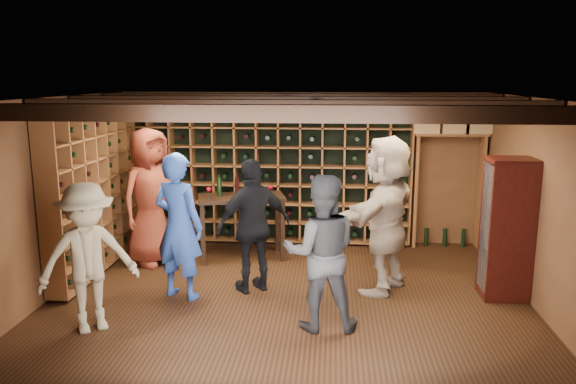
# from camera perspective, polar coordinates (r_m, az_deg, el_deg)

# --- Properties ---
(ground) EXTENTS (6.00, 6.00, 0.00)m
(ground) POSITION_cam_1_polar(r_m,az_deg,el_deg) (7.31, 0.04, -10.45)
(ground) COLOR #321A0D
(ground) RESTS_ON ground
(room_shell) EXTENTS (6.00, 6.00, 6.00)m
(room_shell) POSITION_cam_1_polar(r_m,az_deg,el_deg) (6.83, 0.08, 8.88)
(room_shell) COLOR brown
(room_shell) RESTS_ON ground
(wine_rack_back) EXTENTS (4.65, 0.30, 2.20)m
(wine_rack_back) POSITION_cam_1_polar(r_m,az_deg,el_deg) (9.28, -2.04, 1.73)
(wine_rack_back) COLOR brown
(wine_rack_back) RESTS_ON ground
(wine_rack_left) EXTENTS (0.30, 2.65, 2.20)m
(wine_rack_left) POSITION_cam_1_polar(r_m,az_deg,el_deg) (8.45, -19.00, 0.09)
(wine_rack_left) COLOR brown
(wine_rack_left) RESTS_ON ground
(crate_shelf) EXTENTS (1.20, 0.32, 2.07)m
(crate_shelf) POSITION_cam_1_polar(r_m,az_deg,el_deg) (9.33, 16.17, 3.93)
(crate_shelf) COLOR brown
(crate_shelf) RESTS_ON ground
(display_cabinet) EXTENTS (0.55, 0.50, 1.75)m
(display_cabinet) POSITION_cam_1_polar(r_m,az_deg,el_deg) (7.52, 21.29, -3.75)
(display_cabinet) COLOR #370E0B
(display_cabinet) RESTS_ON ground
(man_blue_shirt) EXTENTS (0.79, 0.66, 1.85)m
(man_blue_shirt) POSITION_cam_1_polar(r_m,az_deg,el_deg) (7.12, -11.05, -3.42)
(man_blue_shirt) COLOR navy
(man_blue_shirt) RESTS_ON ground
(man_grey_suit) EXTENTS (0.89, 0.71, 1.73)m
(man_grey_suit) POSITION_cam_1_polar(r_m,az_deg,el_deg) (6.16, 3.38, -6.18)
(man_grey_suit) COLOR black
(man_grey_suit) RESTS_ON ground
(guest_red_floral) EXTENTS (1.08, 1.18, 2.03)m
(guest_red_floral) POSITION_cam_1_polar(r_m,az_deg,el_deg) (8.48, -13.79, -0.48)
(guest_red_floral) COLOR maroon
(guest_red_floral) RESTS_ON ground
(guest_woman_black) EXTENTS (1.09, 0.91, 1.74)m
(guest_woman_black) POSITION_cam_1_polar(r_m,az_deg,el_deg) (7.22, -3.51, -3.46)
(guest_woman_black) COLOR black
(guest_woman_black) RESTS_ON ground
(guest_khaki) EXTENTS (1.23, 1.11, 1.65)m
(guest_khaki) POSITION_cam_1_polar(r_m,az_deg,el_deg) (6.48, -19.67, -6.34)
(guest_khaki) COLOR gray
(guest_khaki) RESTS_ON ground
(guest_beige) EXTENTS (1.43, 1.94, 2.03)m
(guest_beige) POSITION_cam_1_polar(r_m,az_deg,el_deg) (7.31, 9.91, -2.25)
(guest_beige) COLOR tan
(guest_beige) RESTS_ON ground
(tasting_table) EXTENTS (1.41, 0.94, 1.26)m
(tasting_table) POSITION_cam_1_polar(r_m,az_deg,el_deg) (8.55, -4.79, -1.22)
(tasting_table) COLOR black
(tasting_table) RESTS_ON ground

